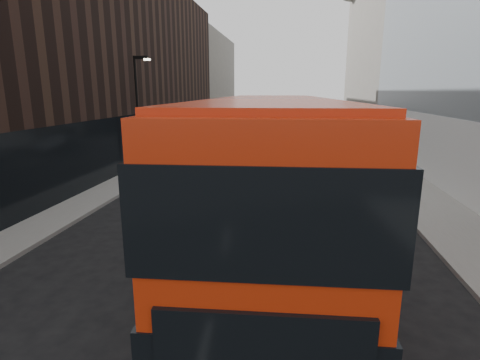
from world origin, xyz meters
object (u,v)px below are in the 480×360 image
at_px(car_c, 328,139).
at_px(car_b, 281,149).
at_px(street_lamp, 138,106).
at_px(red_bus, 270,184).
at_px(car_a, 325,181).
at_px(grey_bus, 314,117).

bearing_deg(car_c, car_b, -127.44).
relative_size(street_lamp, red_bus, 0.57).
distance_m(street_lamp, car_a, 12.50).
height_order(red_bus, car_b, red_bus).
distance_m(street_lamp, red_bus, 15.99).
bearing_deg(street_lamp, car_b, 38.14).
bearing_deg(street_lamp, grey_bus, 64.11).
bearing_deg(red_bus, car_a, 73.17).
relative_size(grey_bus, car_a, 2.57).
distance_m(street_lamp, car_c, 18.75).
distance_m(car_b, car_c, 7.57).
xyz_separation_m(grey_bus, car_a, (-0.91, -29.31, -1.20)).
xyz_separation_m(street_lamp, red_bus, (9.02, -13.12, -1.46)).
bearing_deg(car_a, street_lamp, 152.60).
relative_size(red_bus, car_b, 3.06).
bearing_deg(red_bus, car_c, 78.91).
distance_m(street_lamp, car_b, 11.63).
bearing_deg(street_lamp, car_c, 45.63).
xyz_separation_m(red_bus, car_b, (-0.30, 19.96, -2.06)).
bearing_deg(car_c, street_lamp, -138.46).
height_order(street_lamp, grey_bus, street_lamp).
bearing_deg(car_b, red_bus, -95.32).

